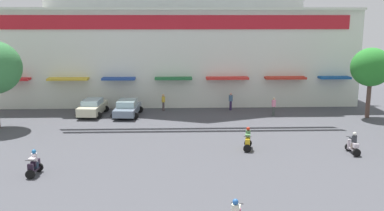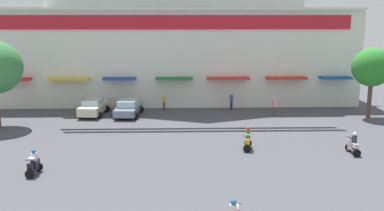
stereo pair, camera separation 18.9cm
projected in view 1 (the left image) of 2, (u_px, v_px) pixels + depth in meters
The scene contains 11 objects.
ground_plane at pixel (174, 167), 25.24m from camera, with size 128.00×128.00×0.00m, color #48494F.
colonial_building at pixel (175, 24), 45.45m from camera, with size 36.61×14.62×18.32m.
plaza_tree_1 at pixel (371, 67), 37.04m from camera, with size 3.55×3.08×6.21m.
parked_car_0 at pixel (92, 107), 38.67m from camera, with size 2.57×4.52×1.47m.
parked_car_1 at pixel (127, 108), 38.39m from camera, with size 2.65×4.53×1.46m.
scooter_rider_1 at pixel (353, 145), 27.61m from camera, with size 0.53×1.40×1.50m.
scooter_rider_5 at pixel (34, 165), 23.85m from camera, with size 0.63×1.34×1.48m.
scooter_rider_7 at pixel (248, 140), 28.53m from camera, with size 0.80×1.48×1.54m.
pedestrian_0 at pixel (163, 101), 40.41m from camera, with size 0.42×0.42×1.62m.
pedestrian_2 at pixel (274, 106), 38.35m from camera, with size 0.51×0.51×1.68m.
pedestrian_3 at pixel (231, 100), 40.76m from camera, with size 0.46×0.46×1.68m.
Camera 1 is at (0.18, -11.00, 8.70)m, focal length 39.65 mm.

